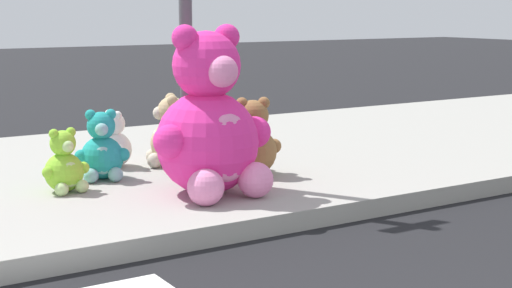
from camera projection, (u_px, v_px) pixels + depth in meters
sidewalk at (44, 183)px, 6.79m from camera, size 28.00×4.40×0.15m
plush_pink_large at (210, 127)px, 6.00m from camera, size 1.01×0.89×1.31m
plush_white at (113, 144)px, 7.08m from camera, size 0.36×0.40×0.52m
plush_lime at (65, 167)px, 6.12m from camera, size 0.39×0.35×0.51m
plush_brown at (252, 144)px, 6.75m from camera, size 0.50×0.49×0.68m
plush_red at (209, 134)px, 7.53m from camera, size 0.40×0.41×0.56m
plush_teal at (102, 151)px, 6.57m from camera, size 0.44×0.42×0.60m
plush_tan at (170, 137)px, 7.16m from camera, size 0.47×0.48×0.66m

